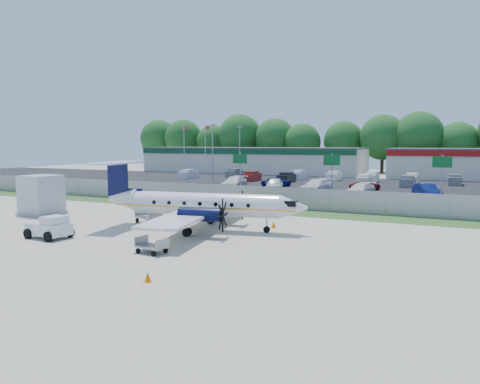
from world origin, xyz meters
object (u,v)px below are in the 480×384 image
at_px(baggage_cart_near, 149,217).
at_px(baggage_cart_far, 152,246).
at_px(service_container, 41,196).
at_px(pushback_tug, 50,227).
at_px(aircraft, 201,204).

relative_size(baggage_cart_near, baggage_cart_far, 1.29).
relative_size(baggage_cart_far, service_container, 0.55).
bearing_deg(service_container, pushback_tug, -39.19).
relative_size(pushback_tug, baggage_cart_far, 1.53).
bearing_deg(aircraft, pushback_tug, -137.27).
height_order(baggage_cart_near, baggage_cart_far, baggage_cart_near).
bearing_deg(service_container, baggage_cart_far, -24.39).
distance_m(pushback_tug, baggage_cart_near, 7.79).
height_order(aircraft, baggage_cart_far, aircraft).
distance_m(aircraft, baggage_cart_far, 7.66).
relative_size(aircraft, service_container, 4.61).
height_order(pushback_tug, service_container, service_container).
height_order(aircraft, service_container, aircraft).
height_order(baggage_cart_far, service_container, service_container).
bearing_deg(aircraft, service_container, 178.57).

